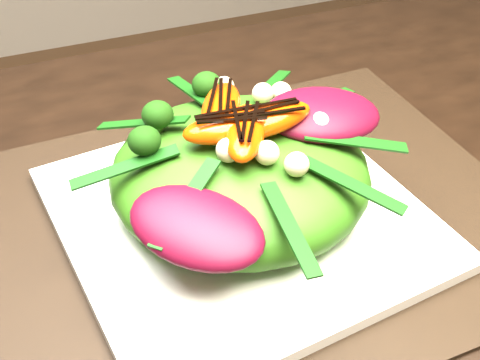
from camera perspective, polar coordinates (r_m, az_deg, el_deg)
name	(u,v)px	position (r m, az deg, el deg)	size (l,w,h in m)	color
dining_table	(279,343)	(0.48, 3.49, -14.24)	(1.60, 0.90, 0.75)	black
placemat	(240,223)	(0.53, 0.00, -3.81)	(0.47, 0.36, 0.00)	black
plate_base	(240,216)	(0.52, 0.00, -3.23)	(0.27, 0.27, 0.01)	white
salad_bowl	(240,203)	(0.51, 0.00, -2.07)	(0.24, 0.24, 0.02)	white
lettuce_mound	(240,173)	(0.50, 0.00, 0.65)	(0.20, 0.20, 0.07)	#2E5F11
radicchio_leaf	(323,115)	(0.50, 7.37, 5.79)	(0.09, 0.06, 0.02)	#450716
orange_segment	(224,108)	(0.49, -1.40, 6.41)	(0.07, 0.03, 0.02)	red
broccoli_floret	(151,121)	(0.48, -7.93, 5.20)	(0.03, 0.03, 0.03)	black
macadamia_nut	(317,150)	(0.46, 6.85, 2.63)	(0.02, 0.02, 0.02)	beige
balsamic_drizzle	(224,97)	(0.49, -1.42, 7.39)	(0.04, 0.00, 0.00)	black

